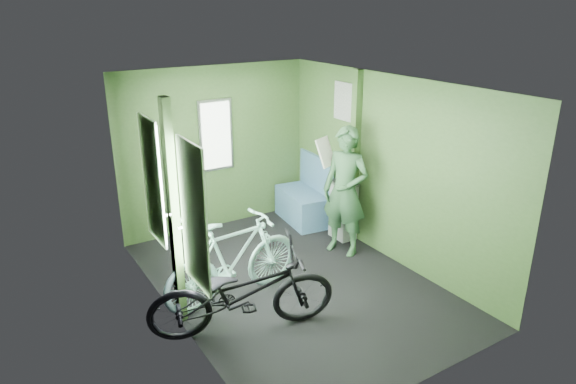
% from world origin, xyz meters
% --- Properties ---
extents(room, '(4.00, 4.02, 2.31)m').
position_xyz_m(room, '(-0.04, 0.04, 1.44)').
color(room, black).
rests_on(room, ground).
extents(bicycle_black, '(1.99, 1.32, 1.07)m').
position_xyz_m(bicycle_black, '(-0.94, -0.58, 0.00)').
color(bicycle_black, black).
rests_on(bicycle_black, ground).
extents(bicycle_mint, '(1.67, 0.65, 1.01)m').
position_xyz_m(bicycle_mint, '(-0.73, 0.04, 0.00)').
color(bicycle_mint, '#8AC3B7').
rests_on(bicycle_mint, ground).
extents(passenger, '(0.62, 0.76, 1.67)m').
position_xyz_m(passenger, '(1.00, 0.34, 0.84)').
color(passenger, '#2D5332').
rests_on(passenger, ground).
extents(waste_box, '(0.24, 0.34, 0.82)m').
position_xyz_m(waste_box, '(1.26, 0.68, 0.41)').
color(waste_box, gray).
rests_on(waste_box, ground).
extents(bench_seat, '(0.62, 0.98, 0.97)m').
position_xyz_m(bench_seat, '(1.15, 1.45, 0.29)').
color(bench_seat, '#334F6C').
rests_on(bench_seat, ground).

